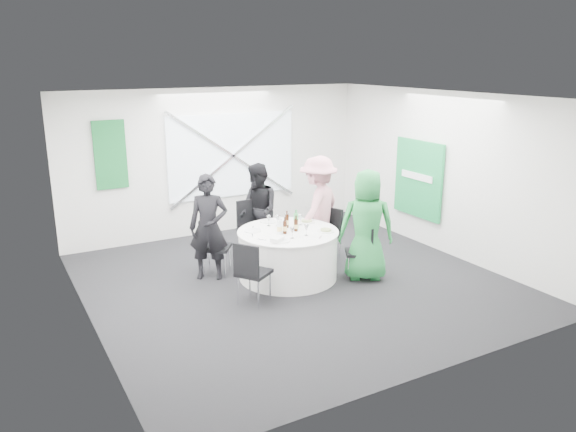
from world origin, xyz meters
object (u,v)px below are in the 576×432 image
chair_back_left (211,242)px  green_water_bottle (296,221)px  person_woman_pink (318,208)px  person_woman_green (367,225)px  chair_front_right (363,248)px  person_man_back (258,210)px  chair_back (251,224)px  banquet_table (288,254)px  clear_water_bottle (280,227)px  person_man_back_left (209,227)px  chair_back_right (330,230)px  chair_front_left (251,269)px

chair_back_left → green_water_bottle: green_water_bottle is taller
person_woman_pink → person_woman_green: size_ratio=1.02×
green_water_bottle → chair_front_right: bearing=-38.5°
person_woman_pink → chair_front_right: bearing=64.4°
person_man_back → person_woman_green: person_woman_green is taller
chair_back → person_woman_green: bearing=-61.7°
chair_back → person_woman_pink: 1.18m
green_water_bottle → person_man_back: bearing=96.5°
green_water_bottle → person_woman_green: bearing=-39.3°
banquet_table → clear_water_bottle: 0.53m
chair_back_left → person_man_back: (1.05, 0.45, 0.27)m
banquet_table → person_woman_green: 1.29m
chair_front_right → person_woman_pink: (-0.12, 1.13, 0.39)m
banquet_table → person_man_back_left: person_man_back_left is taller
person_man_back → green_water_bottle: size_ratio=5.45×
chair_back_right → chair_front_left: size_ratio=0.94×
chair_back_right → banquet_table: bearing=-90.0°
person_man_back → person_woman_green: bearing=31.6°
chair_front_left → person_man_back_left: 1.26m
chair_back_left → chair_back_right: chair_back_left is taller
chair_front_right → person_woman_pink: bearing=-144.0°
person_man_back → person_woman_pink: (0.83, -0.62, 0.08)m
person_man_back_left → clear_water_bottle: 1.10m
chair_front_left → person_woman_green: person_woman_green is taller
chair_back → chair_back_left: 1.04m
person_woman_pink → chair_back_left: bearing=-36.9°
banquet_table → clear_water_bottle: (-0.19, -0.08, 0.49)m
chair_back → chair_front_left: bearing=-118.8°
chair_back → chair_front_right: chair_back is taller
person_woman_green → green_water_bottle: (-0.84, 0.69, 0.01)m
chair_back → chair_back_right: (1.12, -0.75, -0.07)m
chair_back_right → chair_front_left: 2.27m
banquet_table → chair_back_right: 1.15m
chair_back → chair_front_right: size_ratio=1.16×
chair_front_left → person_woman_green: bearing=-123.3°
clear_water_bottle → person_man_back_left: bearing=142.8°
person_man_back_left → chair_back_left: bearing=89.3°
person_woman_pink → person_man_back: bearing=-68.7°
chair_back_right → person_woman_pink: bearing=-145.6°
green_water_bottle → clear_water_bottle: size_ratio=1.07×
chair_back_right → chair_back_left: bearing=-120.3°
banquet_table → chair_back_left: size_ratio=1.70×
banquet_table → person_woman_green: (1.03, -0.61, 0.48)m
person_man_back → green_water_bottle: person_man_back is taller
chair_back_left → clear_water_bottle: clear_water_bottle is taller
banquet_table → chair_back_left: 1.23m
chair_front_left → clear_water_bottle: bearing=-87.5°
chair_front_right → person_man_back: size_ratio=0.52×
chair_back → green_water_bottle: bearing=-80.3°
person_woman_pink → clear_water_bottle: person_woman_pink is taller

